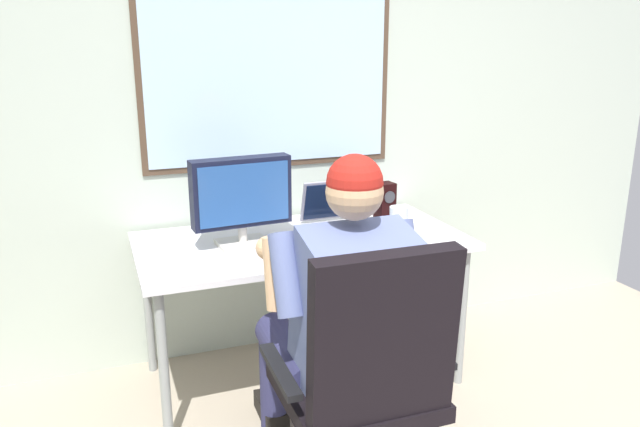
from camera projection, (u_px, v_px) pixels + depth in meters
name	position (u px, v px, depth m)	size (l,w,h in m)	color
wall_rear	(275.00, 92.00, 3.10)	(4.84, 0.08, 2.70)	#B8C5B5
desk	(302.00, 250.00, 2.89)	(1.50, 0.76, 0.72)	gray
office_chair	(369.00, 371.00, 2.02)	(0.60, 0.54, 1.02)	black
person_seated	(338.00, 313.00, 2.24)	(0.53, 0.82, 1.26)	#2C2C51
crt_monitor	(242.00, 195.00, 2.71)	(0.45, 0.19, 0.40)	beige
laptop	(342.00, 215.00, 3.03)	(0.36, 0.30, 0.22)	gray
wine_glass	(399.00, 218.00, 2.78)	(0.09, 0.09, 0.17)	silver
desk_speaker	(385.00, 200.00, 3.17)	(0.10, 0.10, 0.19)	black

